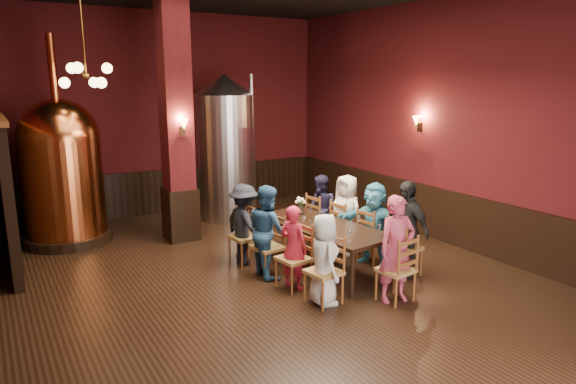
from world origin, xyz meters
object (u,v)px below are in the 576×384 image
person_0 (324,259)px  person_1 (294,247)px  copper_kettle (62,169)px  person_2 (267,231)px  steel_vessel (226,148)px  dining_table (322,228)px  rose_vase (301,203)px

person_0 → person_1: bearing=20.6°
copper_kettle → person_2: bearing=-54.6°
copper_kettle → steel_vessel: copper_kettle is taller
dining_table → steel_vessel: size_ratio=0.80×
person_1 → copper_kettle: bearing=10.0°
person_0 → rose_vase: (0.77, 1.82, 0.32)m
person_2 → copper_kettle: bearing=38.5°
copper_kettle → rose_vase: bearing=-41.2°
person_0 → rose_vase: person_0 is taller
person_2 → dining_table: bearing=-101.4°
person_1 → steel_vessel: steel_vessel is taller
person_2 → copper_kettle: (-2.46, 3.46, 0.67)m
person_1 → rose_vase: (0.85, 1.15, 0.32)m
rose_vase → person_2: bearing=-151.9°
person_1 → steel_vessel: size_ratio=0.40×
copper_kettle → rose_vase: size_ratio=12.33×
steel_vessel → copper_kettle: bearing=-179.0°
rose_vase → copper_kettle: bearing=138.8°
person_0 → copper_kettle: copper_kettle is taller
dining_table → person_1: (-0.81, -0.43, -0.06)m
person_2 → copper_kettle: 4.29m
person_1 → rose_vase: size_ratio=4.08×
rose_vase → person_1: bearing=-126.4°
person_0 → steel_vessel: steel_vessel is taller
dining_table → rose_vase: bearing=79.7°
steel_vessel → rose_vase: steel_vessel is taller
person_2 → copper_kettle: size_ratio=0.38×
dining_table → person_1: 0.91m
copper_kettle → rose_vase: 4.52m
person_0 → steel_vessel: size_ratio=0.41×
dining_table → person_0: size_ratio=1.96×
person_2 → rose_vase: bearing=-58.8°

